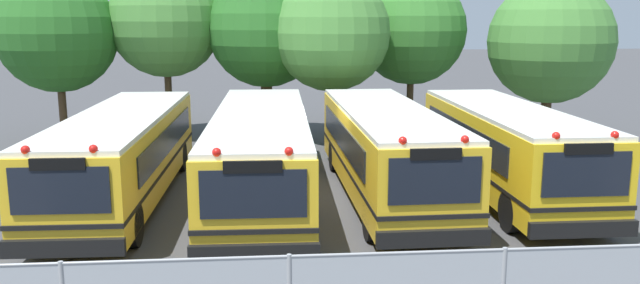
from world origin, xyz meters
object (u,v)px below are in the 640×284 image
tree_2 (264,32)px  tree_5 (551,40)px  tree_3 (332,34)px  school_bus_3 (506,147)px  tree_4 (408,28)px  tree_0 (54,33)px  school_bus_1 (261,151)px  school_bus_0 (123,153)px  tree_1 (165,18)px  school_bus_2 (386,148)px

tree_2 → tree_5: tree_2 is taller
tree_2 → tree_3: 3.01m
school_bus_3 → tree_4: size_ratio=1.40×
school_bus_3 → tree_0: tree_0 is taller
school_bus_1 → tree_4: 12.46m
tree_0 → school_bus_3: bearing=-30.4°
tree_2 → tree_0: bearing=-176.6°
school_bus_0 → tree_3: size_ratio=1.58×
tree_3 → tree_5: 8.92m
school_bus_1 → tree_1: bearing=-66.7°
tree_2 → tree_3: bearing=-27.7°
school_bus_0 → tree_5: bearing=-152.8°
school_bus_0 → tree_1: size_ratio=1.49×
school_bus_3 → tree_0: size_ratio=1.40×
school_bus_0 → tree_2: bearing=-112.6°
school_bus_0 → tree_3: tree_3 is taller
school_bus_3 → tree_0: (-15.13, 8.89, 3.06)m
school_bus_1 → tree_0: tree_0 is taller
tree_0 → tree_5: tree_0 is taller
tree_1 → tree_4: bearing=3.6°
tree_4 → tree_5: size_ratio=1.04×
school_bus_1 → school_bus_3: bearing=179.8°
school_bus_1 → school_bus_3: (7.04, -0.16, 0.02)m
school_bus_2 → tree_0: tree_0 is taller
tree_3 → tree_4: (3.55, 2.40, 0.18)m
tree_4 → tree_5: bearing=-24.6°
tree_5 → tree_1: bearing=173.4°
tree_2 → school_bus_0: bearing=-113.8°
tree_0 → tree_4: bearing=5.9°
tree_1 → tree_5: tree_1 is taller
tree_0 → tree_1: bearing=11.4°
school_bus_0 → school_bus_3: (10.88, -0.32, 0.03)m
school_bus_2 → tree_3: bearing=-85.7°
tree_5 → tree_4: bearing=155.4°
tree_3 → tree_4: 4.29m
tree_0 → tree_3: size_ratio=1.01×
school_bus_0 → tree_0: tree_0 is taller
school_bus_2 → tree_5: 11.68m
tree_0 → tree_2: size_ratio=0.98×
school_bus_1 → tree_0: 12.29m
tree_1 → tree_4: tree_1 is taller
tree_3 → tree_4: tree_4 is taller
school_bus_1 → tree_3: bearing=-108.7°
school_bus_1 → tree_2: size_ratio=1.67×
tree_2 → tree_4: bearing=9.1°
tree_3 → tree_2: bearing=152.3°
school_bus_1 → school_bus_3: school_bus_3 is taller
school_bus_2 → tree_2: 10.37m
tree_5 → school_bus_2: bearing=-136.2°
school_bus_1 → tree_0: (-8.09, 8.72, 3.08)m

